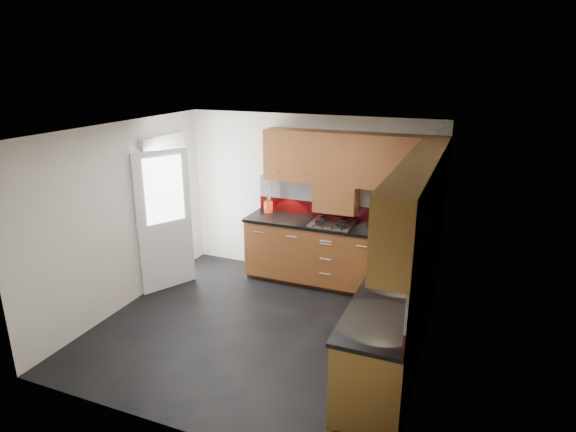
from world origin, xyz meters
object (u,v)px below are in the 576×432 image
at_px(toaster, 385,220).
at_px(gas_hob, 332,223).
at_px(utensil_pot, 269,206).
at_px(food_processor, 408,255).

bearing_deg(toaster, gas_hob, -168.12).
relative_size(utensil_pot, toaster, 1.70).
bearing_deg(utensil_pot, food_processor, -29.04).
relative_size(gas_hob, toaster, 2.11).
xyz_separation_m(gas_hob, utensil_pot, (-1.05, 0.18, 0.09)).
distance_m(gas_hob, food_processor, 1.60).
bearing_deg(toaster, utensil_pot, 178.82).
height_order(utensil_pot, toaster, utensil_pot).
bearing_deg(gas_hob, toaster, 11.88).
relative_size(toaster, food_processor, 1.02).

